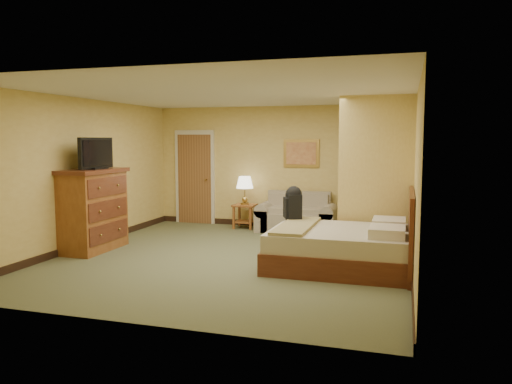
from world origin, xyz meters
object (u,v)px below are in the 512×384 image
at_px(bed, 347,247).
at_px(dresser, 93,209).
at_px(loveseat, 297,219).
at_px(coffee_table, 332,233).

bearing_deg(bed, dresser, -179.43).
height_order(loveseat, coffee_table, loveseat).
relative_size(dresser, bed, 0.66).
xyz_separation_m(loveseat, dresser, (-2.96, -2.71, 0.44)).
height_order(loveseat, dresser, dresser).
distance_m(loveseat, dresser, 4.04).
height_order(coffee_table, dresser, dresser).
distance_m(loveseat, coffee_table, 1.92).
height_order(dresser, bed, dresser).
xyz_separation_m(coffee_table, bed, (0.36, -1.01, -0.00)).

